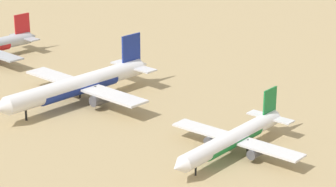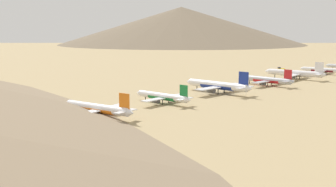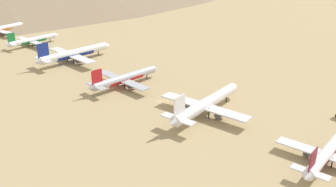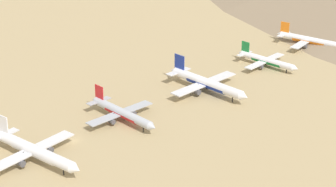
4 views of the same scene
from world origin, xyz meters
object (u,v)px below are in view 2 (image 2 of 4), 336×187
(parked_jet_3, at_px, (295,73))
(parked_jet_6, at_px, (163,97))
(parked_jet_2, at_px, (323,70))
(parked_jet_4, at_px, (267,80))
(parked_jet_5, at_px, (218,85))
(parked_jet_7, at_px, (98,108))
(service_truck, at_px, (281,69))

(parked_jet_3, distance_m, parked_jet_6, 123.15)
(parked_jet_2, relative_size, parked_jet_4, 0.94)
(parked_jet_5, bearing_deg, parked_jet_2, -99.37)
(parked_jet_7, bearing_deg, parked_jet_3, -98.05)
(parked_jet_5, height_order, parked_jet_6, parked_jet_5)
(parked_jet_3, xyz_separation_m, parked_jet_7, (22.43, 158.71, -0.61))
(parked_jet_3, relative_size, parked_jet_4, 1.17)
(parked_jet_2, height_order, parked_jet_5, parked_jet_5)
(parked_jet_4, distance_m, parked_jet_5, 42.63)
(parked_jet_4, bearing_deg, service_truck, -75.82)
(parked_jet_2, distance_m, parked_jet_6, 165.58)
(parked_jet_5, height_order, parked_jet_7, parked_jet_5)
(service_truck, bearing_deg, parked_jet_2, -174.63)
(parked_jet_2, height_order, parked_jet_7, parked_jet_7)
(parked_jet_2, bearing_deg, parked_jet_3, 80.68)
(parked_jet_7, bearing_deg, service_truck, -89.70)
(parked_jet_3, relative_size, parked_jet_6, 1.29)
(parked_jet_3, xyz_separation_m, parked_jet_4, (3.46, 40.09, -0.58))
(parked_jet_3, height_order, parked_jet_7, parked_jet_3)
(parked_jet_3, xyz_separation_m, service_truck, (23.45, -39.03, -1.93))
(parked_jet_3, bearing_deg, parked_jet_5, 80.60)
(parked_jet_5, distance_m, parked_jet_6, 40.53)
(parked_jet_4, height_order, service_truck, parked_jet_4)
(parked_jet_2, xyz_separation_m, parked_jet_6, (26.28, 163.48, -0.12))
(parked_jet_5, xyz_separation_m, parked_jet_7, (8.94, 77.19, -0.65))
(parked_jet_4, distance_m, service_truck, 81.61)
(parked_jet_2, bearing_deg, service_truck, 5.37)
(parked_jet_3, distance_m, parked_jet_7, 160.29)
(parked_jet_2, relative_size, parked_jet_3, 0.80)
(service_truck, bearing_deg, parked_jet_4, 104.18)
(parked_jet_4, height_order, parked_jet_7, parked_jet_4)
(parked_jet_2, relative_size, parked_jet_6, 1.04)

